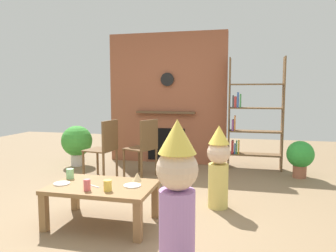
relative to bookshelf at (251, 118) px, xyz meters
The scene contains 17 objects.
ground_plane 2.79m from the bookshelf, 115.22° to the right, with size 12.00×12.00×0.00m, color #846B4C.
brick_fireplace_feature 1.57m from the bookshelf, behind, with size 2.20×0.28×2.40m.
bookshelf is the anchor object (origin of this frame).
coffee_table 3.16m from the bookshelf, 118.26° to the right, with size 1.03×0.66×0.40m.
paper_cup_near_left 3.26m from the bookshelf, 126.22° to the right, with size 0.08×0.08×0.10m, color #8CD18C.
paper_cup_near_right 3.23m from the bookshelf, 114.71° to the right, with size 0.08×0.08×0.10m, color #F2CC4C.
paper_cup_center 3.35m from the bookshelf, 117.47° to the right, with size 0.06×0.06×0.11m, color #E5666B.
paper_plate_front 2.99m from the bookshelf, 113.30° to the right, with size 0.17×0.17×0.01m, color white.
paper_plate_rear 3.42m from the bookshelf, 123.73° to the right, with size 0.16×0.16×0.01m, color white.
birthday_cake_slice 2.82m from the bookshelf, 115.10° to the right, with size 0.10×0.10×0.09m, color #EAC68C.
table_fork 3.24m from the bookshelf, 118.46° to the right, with size 0.15×0.02×0.01m, color silver.
child_with_cone_hat 3.43m from the bookshelf, 99.82° to the right, with size 0.31×0.31×1.13m.
child_in_pink 2.09m from the bookshelf, 100.86° to the right, with size 0.26×0.26×0.95m.
dining_chair_left 2.49m from the bookshelf, 151.13° to the right, with size 0.46×0.46×0.90m.
dining_chair_middle 1.90m from the bookshelf, 149.40° to the right, with size 0.52×0.52×0.90m.
potted_plant_tall 1.01m from the bookshelf, 29.38° to the right, with size 0.41×0.41×0.57m.
potted_plant_short 3.10m from the bookshelf, behind, with size 0.55×0.55×0.72m.
Camera 1 is at (1.01, -3.18, 1.32)m, focal length 33.94 mm.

